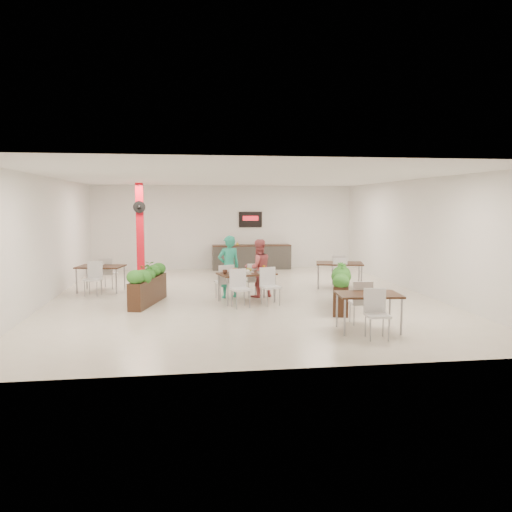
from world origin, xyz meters
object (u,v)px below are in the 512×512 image
Objects in this scene: main_table at (246,277)px; side_table_b at (339,266)px; red_column at (140,230)px; planter_right at (341,287)px; planter_left at (148,283)px; side_table_a at (101,270)px; side_table_c at (368,300)px; diner_man at (229,267)px; diner_woman at (258,268)px; service_counter at (251,256)px.

main_table is 3.54m from side_table_b.
red_column is 7.72m from planter_right.
main_table is 2.48m from planter_left.
side_table_a is at bearing -167.38° from side_table_b.
main_table is at bearing 126.96° from side_table_c.
side_table_c is at bearing -93.38° from planter_right.
diner_man is 0.83× the size of planter_left.
main_table and side_table_a have the same top height.
red_column is at bearing 123.79° from main_table.
red_column is 9.32m from side_table_c.
planter_left reaches higher than main_table.
diner_man reaches higher than side_table_a.
diner_woman is 0.93× the size of side_table_b.
red_column reaches higher than main_table.
service_counter is at bearing 61.29° from planter_left.
side_table_b is at bearing -23.95° from red_column.
red_column is at bearing -70.72° from diner_man.
red_column is 1.57× the size of planter_right.
side_table_c is at bearing 97.63° from diner_woman.
planter_right is at bearing -15.76° from side_table_a.
side_table_b is at bearing -65.68° from service_counter.
red_column is at bearing 97.08° from planter_left.
planter_left is 1.21× the size of side_table_b.
diner_woman is 2.95m from planter_left.
planter_left is 5.60m from side_table_c.
planter_left is (-2.88, -0.57, -0.26)m from diner_woman.
main_table is at bearing -98.69° from service_counter.
diner_man is 1.00× the size of side_table_b.
red_column is at bearing -63.37° from diner_woman.
planter_right is 1.23× the size of side_table_c.
red_column reaches higher than service_counter.
diner_woman reaches higher than planter_right.
planter_right is at bearing -47.28° from red_column.
service_counter is 1.82× the size of side_table_c.
red_column is 5.53m from main_table.
side_table_b is at bearing 73.34° from planter_right.
planter_left is (-2.08, -0.57, -0.31)m from diner_man.
service_counter reaches higher than main_table.
side_table_b is at bearing 9.70° from side_table_a.
service_counter reaches higher than diner_woman.
planter_left is 2.45m from side_table_a.
diner_man is (-0.39, 0.66, 0.20)m from main_table.
side_table_a is at bearing -110.21° from red_column.
red_column is 1.59× the size of planter_left.
planter_left is (-2.47, 0.09, -0.11)m from main_table.
planter_right is at bearing -14.31° from planter_left.
side_table_a is (-1.46, 1.96, 0.11)m from planter_left.
side_table_c is (5.97, -5.29, -0.01)m from side_table_a.
service_counter is at bearing 81.31° from main_table.
service_counter is 1.80× the size of side_table_a.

